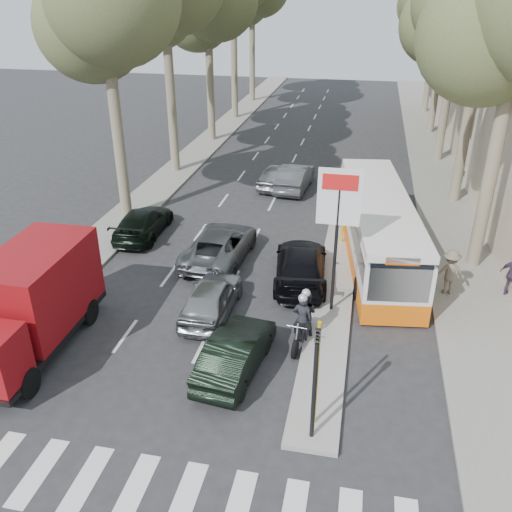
% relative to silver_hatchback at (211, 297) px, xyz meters
% --- Properties ---
extents(ground, '(120.00, 120.00, 0.00)m').
position_rel_silver_hatchback_xyz_m(ground, '(1.10, -4.00, -0.71)').
color(ground, '#28282B').
rests_on(ground, ground).
extents(sidewalk_right, '(3.20, 70.00, 0.12)m').
position_rel_silver_hatchback_xyz_m(sidewalk_right, '(9.70, 21.00, -0.65)').
color(sidewalk_right, gray).
rests_on(sidewalk_right, ground).
extents(median_left, '(2.40, 64.00, 0.12)m').
position_rel_silver_hatchback_xyz_m(median_left, '(-6.90, 24.00, -0.65)').
color(median_left, gray).
rests_on(median_left, ground).
extents(traffic_island, '(1.50, 26.00, 0.16)m').
position_rel_silver_hatchback_xyz_m(traffic_island, '(4.35, 7.00, -0.63)').
color(traffic_island, gray).
rests_on(traffic_island, ground).
extents(billboard, '(1.50, 12.10, 5.60)m').
position_rel_silver_hatchback_xyz_m(billboard, '(4.35, 1.00, 3.00)').
color(billboard, yellow).
rests_on(billboard, ground).
extents(traffic_light_island, '(0.16, 0.41, 3.60)m').
position_rel_silver_hatchback_xyz_m(traffic_light_island, '(4.35, -5.50, 1.78)').
color(traffic_light_island, black).
rests_on(traffic_light_island, ground).
extents(tree_l_a, '(7.40, 7.20, 14.10)m').
position_rel_silver_hatchback_xyz_m(tree_l_a, '(-6.77, 8.11, 9.68)').
color(tree_l_a, '#6B604C').
rests_on(tree_l_a, ground).
extents(tree_r_c, '(7.40, 7.20, 13.32)m').
position_rel_silver_hatchback_xyz_m(tree_r_c, '(10.13, 22.11, 8.99)').
color(tree_r_c, '#6B604C').
rests_on(tree_r_c, ground).
extents(silver_hatchback, '(1.68, 4.15, 1.41)m').
position_rel_silver_hatchback_xyz_m(silver_hatchback, '(0.00, 0.00, 0.00)').
color(silver_hatchback, gray).
rests_on(silver_hatchback, ground).
extents(dark_hatchback, '(1.94, 4.30, 1.37)m').
position_rel_silver_hatchback_xyz_m(dark_hatchback, '(1.66, -3.03, -0.02)').
color(dark_hatchback, black).
rests_on(dark_hatchback, ground).
extents(queue_car_a, '(2.65, 5.34, 1.46)m').
position_rel_silver_hatchback_xyz_m(queue_car_a, '(-0.86, 4.35, 0.02)').
color(queue_car_a, '#52565B').
rests_on(queue_car_a, ground).
extents(queue_car_b, '(2.64, 5.33, 1.49)m').
position_rel_silver_hatchback_xyz_m(queue_car_b, '(2.90, 3.17, 0.04)').
color(queue_car_b, black).
rests_on(queue_car_b, ground).
extents(queue_car_c, '(2.20, 4.30, 1.40)m').
position_rel_silver_hatchback_xyz_m(queue_car_c, '(-0.01, 14.41, -0.01)').
color(queue_car_c, '#A0A3A7').
rests_on(queue_car_c, ground).
extents(queue_car_d, '(1.94, 4.66, 1.50)m').
position_rel_silver_hatchback_xyz_m(queue_car_d, '(1.10, 14.20, 0.04)').
color(queue_car_d, '#4E5156').
rests_on(queue_car_d, ground).
extents(queue_car_e, '(2.03, 4.69, 1.34)m').
position_rel_silver_hatchback_xyz_m(queue_car_e, '(-5.20, 6.15, -0.04)').
color(queue_car_e, black).
rests_on(queue_car_e, ground).
extents(red_truck, '(2.49, 6.29, 3.33)m').
position_rel_silver_hatchback_xyz_m(red_truck, '(-5.20, -3.16, 1.06)').
color(red_truck, black).
rests_on(red_truck, ground).
extents(city_bus, '(3.90, 11.36, 2.93)m').
position_rel_silver_hatchback_xyz_m(city_bus, '(5.90, 5.88, 0.84)').
color(city_bus, orange).
rests_on(city_bus, ground).
extents(motorcycle, '(0.91, 2.30, 1.96)m').
position_rel_silver_hatchback_xyz_m(motorcycle, '(3.53, -0.94, 0.19)').
color(motorcycle, black).
rests_on(motorcycle, ground).
extents(pedestrian_far, '(1.23, 0.61, 1.84)m').
position_rel_silver_hatchback_xyz_m(pedestrian_far, '(8.72, 3.17, 0.34)').
color(pedestrian_far, '#6C6251').
rests_on(pedestrian_far, sidewalk_right).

